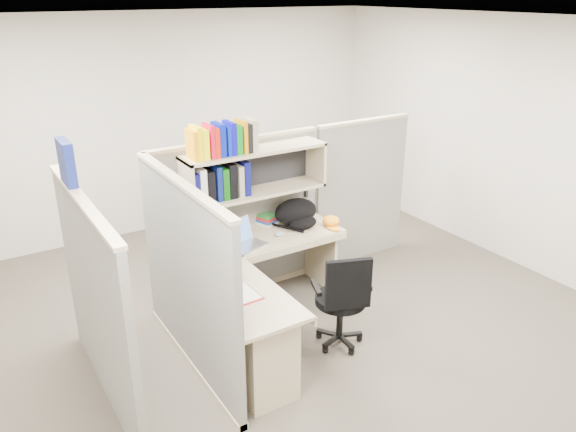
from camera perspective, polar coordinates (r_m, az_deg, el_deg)
ground at (r=5.26m, az=-0.27°, el=-11.77°), size 6.00×6.00×0.00m
room_shell at (r=4.56m, az=-0.31°, el=5.39°), size 6.00×6.00×6.00m
cubicle at (r=5.02m, az=-6.59°, el=-1.82°), size 3.79×1.84×1.95m
desk at (r=4.64m, az=-2.77°, el=-10.41°), size 1.74×1.75×0.73m
laptop at (r=5.11m, az=-4.22°, el=-1.92°), size 0.43×0.43×0.25m
backpack at (r=5.55m, az=1.13°, el=0.25°), size 0.51×0.42×0.27m
orange_cap at (r=5.62m, az=4.37°, el=-0.48°), size 0.24×0.25×0.10m
snack_canister at (r=4.64m, az=-5.48°, el=-5.51°), size 0.11×0.11×0.11m
tissue_box at (r=4.16m, az=-6.87°, el=-8.42°), size 0.13×0.13×0.20m
mouse at (r=5.38m, az=-0.84°, el=-1.84°), size 0.09×0.06×0.03m
paper_cup at (r=5.41m, az=-4.67°, el=-1.38°), size 0.08×0.08×0.10m
book_stack at (r=5.65m, az=-2.31°, el=-0.27°), size 0.22×0.25×0.10m
loose_paper at (r=4.41m, az=-4.58°, el=-7.91°), size 0.21×0.27×0.00m
task_chair at (r=4.93m, az=5.44°, el=-9.90°), size 0.53×0.50×0.93m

